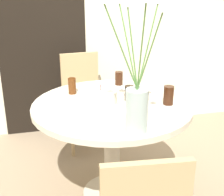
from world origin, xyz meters
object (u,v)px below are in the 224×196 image
at_px(drink_glass_1, 129,93).
at_px(drink_glass_3, 119,78).
at_px(side_plate, 89,117).
at_px(drink_glass_5, 169,95).
at_px(drink_glass_0, 133,105).
at_px(chair_left_flank, 83,94).
at_px(flower_vase, 136,95).
at_px(birthday_cake, 101,96).
at_px(drink_glass_2, 138,109).
at_px(drink_glass_4, 72,86).

bearing_deg(drink_glass_1, drink_glass_3, 86.78).
distance_m(side_plate, drink_glass_5, 0.59).
xyz_separation_m(drink_glass_0, drink_glass_1, (0.05, 0.23, -0.00)).
relative_size(drink_glass_0, drink_glass_1, 1.04).
height_order(chair_left_flank, side_plate, chair_left_flank).
distance_m(side_plate, drink_glass_1, 0.41).
bearing_deg(chair_left_flank, side_plate, -101.08).
bearing_deg(flower_vase, birthday_cake, 101.73).
distance_m(side_plate, drink_glass_0, 0.30).
height_order(chair_left_flank, drink_glass_2, chair_left_flank).
bearing_deg(drink_glass_0, birthday_cake, 124.67).
height_order(drink_glass_0, drink_glass_5, drink_glass_5).
bearing_deg(side_plate, drink_glass_0, 0.39).
bearing_deg(drink_glass_5, drink_glass_2, -146.89).
xyz_separation_m(birthday_cake, flower_vase, (0.10, -0.49, 0.18)).
relative_size(side_plate, drink_glass_0, 1.55).
bearing_deg(drink_glass_5, drink_glass_4, 148.67).
height_order(drink_glass_3, drink_glass_4, drink_glass_4).
distance_m(chair_left_flank, side_plate, 1.16).
bearing_deg(flower_vase, side_plate, 132.40).
distance_m(chair_left_flank, drink_glass_3, 0.64).
distance_m(flower_vase, side_plate, 0.40).
relative_size(flower_vase, drink_glass_3, 6.91).
relative_size(drink_glass_1, drink_glass_4, 0.89).
xyz_separation_m(chair_left_flank, drink_glass_1, (0.22, -0.89, 0.30)).
distance_m(drink_glass_1, drink_glass_4, 0.46).
xyz_separation_m(birthday_cake, drink_glass_0, (0.16, -0.24, 0.01)).
distance_m(drink_glass_1, drink_glass_3, 0.37).
bearing_deg(birthday_cake, drink_glass_0, -55.33).
xyz_separation_m(drink_glass_1, drink_glass_5, (0.24, -0.14, 0.01)).
bearing_deg(drink_glass_2, side_plate, 162.08).
bearing_deg(drink_glass_4, drink_glass_5, -31.33).
bearing_deg(drink_glass_5, drink_glass_3, 113.47).
distance_m(drink_glass_3, drink_glass_5, 0.56).
distance_m(flower_vase, drink_glass_3, 0.88).
xyz_separation_m(chair_left_flank, side_plate, (-0.12, -1.13, 0.25)).
bearing_deg(drink_glass_4, drink_glass_1, -32.19).
distance_m(flower_vase, drink_glass_1, 0.52).
height_order(drink_glass_0, drink_glass_1, drink_glass_0).
relative_size(birthday_cake, drink_glass_3, 2.05).
height_order(chair_left_flank, drink_glass_1, chair_left_flank).
bearing_deg(drink_glass_0, drink_glass_1, 78.66).
distance_m(drink_glass_1, drink_glass_5, 0.28).
relative_size(drink_glass_3, drink_glass_5, 0.84).
bearing_deg(drink_glass_2, drink_glass_3, 84.65).
xyz_separation_m(side_plate, drink_glass_5, (0.58, 0.09, 0.06)).
relative_size(birthday_cake, drink_glass_2, 1.70).
bearing_deg(drink_glass_4, drink_glass_0, -54.52).
bearing_deg(drink_glass_0, drink_glass_2, -88.86).
xyz_separation_m(side_plate, drink_glass_4, (-0.05, 0.48, 0.06)).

